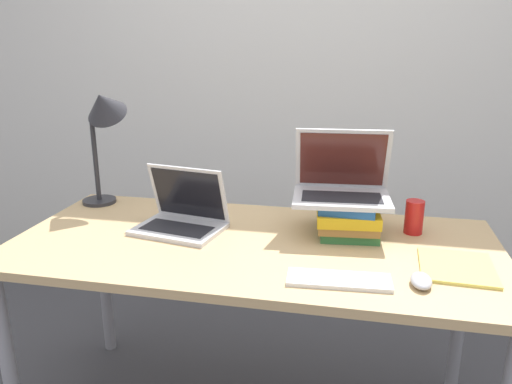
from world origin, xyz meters
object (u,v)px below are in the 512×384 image
book_stack (347,216)px  desk_lamp (102,117)px  mouse (421,281)px  soda_can (414,217)px  notepad (457,267)px  laptop_on_books (342,185)px  wireless_keyboard (339,280)px  laptop_left (182,217)px

book_stack → desk_lamp: bearing=174.2°
mouse → soda_can: soda_can is taller
notepad → laptop_on_books: bearing=146.3°
soda_can → notepad: bearing=-69.1°
notepad → soda_can: 0.30m
wireless_keyboard → laptop_left: bearing=152.3°
wireless_keyboard → soda_can: bearing=61.2°
notepad → soda_can: (-0.11, 0.28, 0.06)m
laptop_on_books → soda_can: 0.29m
soda_can → desk_lamp: 1.26m
mouse → desk_lamp: size_ratio=0.20×
laptop_on_books → desk_lamp: bearing=174.8°
wireless_keyboard → desk_lamp: (-0.97, 0.49, 0.37)m
notepad → desk_lamp: desk_lamp is taller
laptop_on_books → book_stack: bearing=-25.6°
laptop_left → book_stack: (0.60, 0.09, 0.02)m
laptop_on_books → notepad: bearing=-33.7°
book_stack → notepad: (0.34, -0.23, -0.06)m
laptop_left → desk_lamp: 0.54m
book_stack → laptop_on_books: size_ratio=0.82×
book_stack → mouse: size_ratio=2.82×
notepad → desk_lamp: (-1.32, 0.33, 0.37)m
book_stack → notepad: size_ratio=1.15×
book_stack → laptop_left: bearing=-171.6°
laptop_left → notepad: laptop_left is taller
wireless_keyboard → notepad: (0.35, 0.16, -0.00)m
laptop_on_books → notepad: (0.37, -0.24, -0.17)m
book_stack → wireless_keyboard: book_stack is taller
book_stack → mouse: (0.22, -0.37, -0.05)m
desk_lamp → laptop_left: bearing=-25.8°
laptop_on_books → wireless_keyboard: (0.02, -0.41, -0.17)m
book_stack → wireless_keyboard: (-0.01, -0.40, -0.06)m
notepad → desk_lamp: size_ratio=0.50×
laptop_left → book_stack: bearing=8.4°
book_stack → laptop_on_books: 0.12m
book_stack → desk_lamp: (-0.98, 0.10, 0.31)m
notepad → laptop_left: bearing=171.3°
notepad → desk_lamp: bearing=165.9°
laptop_on_books → wireless_keyboard: 0.44m
book_stack → notepad: 0.42m
laptop_left → mouse: (0.82, -0.28, -0.03)m
book_stack → laptop_on_books: bearing=154.4°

